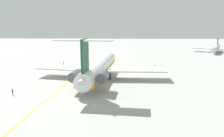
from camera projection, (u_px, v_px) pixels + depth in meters
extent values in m
plane|color=#ADADA8|center=(84.00, 78.00, 76.25)|extent=(396.54, 396.54, 0.00)
cylinder|color=white|center=(100.00, 67.00, 75.63)|extent=(42.87, 8.94, 4.55)
cone|color=white|center=(110.00, 58.00, 96.34)|extent=(5.16, 4.83, 4.37)
cone|color=white|center=(82.00, 82.00, 54.83)|extent=(7.00, 4.53, 3.87)
cube|color=orange|center=(100.00, 70.00, 75.82)|extent=(41.94, 8.93, 1.00)
cube|color=white|center=(66.00, 68.00, 78.32)|extent=(10.87, 20.01, 0.45)
cube|color=white|center=(136.00, 70.00, 75.08)|extent=(7.12, 18.95, 0.45)
cylinder|color=#515156|center=(76.00, 75.00, 61.79)|extent=(5.93, 3.21, 2.64)
cube|color=white|center=(78.00, 76.00, 61.68)|extent=(3.54, 1.80, 0.55)
cylinder|color=#515156|center=(103.00, 76.00, 60.79)|extent=(5.93, 3.21, 2.64)
cube|color=white|center=(100.00, 76.00, 60.90)|extent=(3.54, 1.80, 0.55)
cube|color=#195133|center=(85.00, 55.00, 56.47)|extent=(6.17, 1.09, 8.05)
cube|color=white|center=(69.00, 40.00, 55.80)|extent=(4.93, 7.04, 0.32)
cube|color=white|center=(99.00, 40.00, 54.80)|extent=(4.93, 7.04, 0.32)
cylinder|color=black|center=(106.00, 66.00, 88.68)|extent=(0.50, 0.50, 3.45)
cylinder|color=black|center=(88.00, 74.00, 75.14)|extent=(0.50, 0.50, 3.45)
cylinder|color=black|center=(110.00, 74.00, 74.14)|extent=(0.50, 0.50, 3.45)
cylinder|color=silver|center=(216.00, 48.00, 143.48)|extent=(25.41, 14.81, 3.20)
cone|color=silver|center=(213.00, 51.00, 131.93)|extent=(3.70, 3.89, 3.04)
cube|color=silver|center=(202.00, 48.00, 147.17)|extent=(9.62, 13.02, 0.38)
cube|color=black|center=(218.00, 41.00, 152.54)|extent=(3.27, 1.85, 4.37)
cylinder|color=black|center=(216.00, 51.00, 143.75)|extent=(0.38, 0.38, 2.15)
cylinder|color=black|center=(13.00, 93.00, 58.58)|extent=(0.10, 0.10, 0.82)
cylinder|color=black|center=(13.00, 93.00, 58.66)|extent=(0.10, 0.10, 0.82)
cylinder|color=#191E4C|center=(12.00, 91.00, 58.48)|extent=(0.27, 0.27, 0.65)
sphere|color=tan|center=(12.00, 89.00, 58.39)|extent=(0.25, 0.25, 0.25)
cylinder|color=#191E4C|center=(13.00, 91.00, 58.37)|extent=(0.08, 0.08, 0.55)
cylinder|color=#191E4C|center=(12.00, 90.00, 58.57)|extent=(0.08, 0.08, 0.55)
cylinder|color=black|center=(64.00, 64.00, 99.88)|extent=(0.11, 0.11, 0.86)
cylinder|color=black|center=(64.00, 64.00, 100.01)|extent=(0.11, 0.11, 0.86)
cylinder|color=gray|center=(64.00, 63.00, 99.80)|extent=(0.29, 0.29, 0.68)
sphere|color=tan|center=(64.00, 61.00, 99.71)|extent=(0.27, 0.27, 0.27)
cylinder|color=gray|center=(64.00, 63.00, 99.64)|extent=(0.08, 0.08, 0.58)
cylinder|color=gray|center=(63.00, 62.00, 99.95)|extent=(0.08, 0.08, 0.58)
cone|color=#EA590F|center=(60.00, 63.00, 104.49)|extent=(0.40, 0.40, 0.55)
cone|color=#EA590F|center=(155.00, 65.00, 98.88)|extent=(0.40, 0.40, 0.55)
cube|color=gold|center=(71.00, 78.00, 76.69)|extent=(93.54, 5.52, 0.01)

